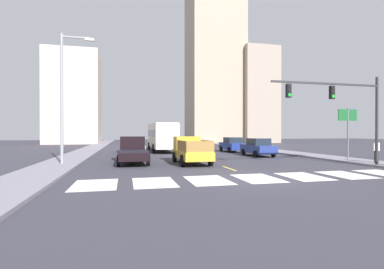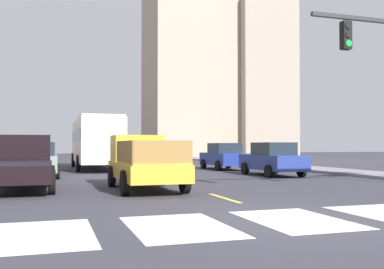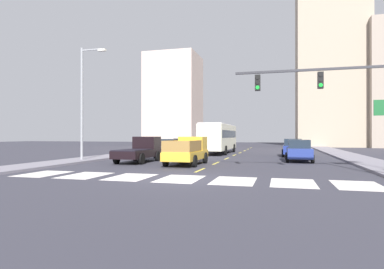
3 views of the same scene
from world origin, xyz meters
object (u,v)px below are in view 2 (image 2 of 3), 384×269
(sedan_mid, at_px, (272,159))
(sedan_near_left, at_px, (33,157))
(sedan_far, at_px, (38,160))
(pickup_stakebed, at_px, (143,163))
(city_bus, at_px, (95,140))
(sedan_near_right, at_px, (224,156))
(pickup_dark, at_px, (23,164))

(sedan_mid, xyz_separation_m, sedan_near_left, (-11.99, 8.28, 0.00))
(sedan_mid, relative_size, sedan_near_left, 1.00)
(sedan_mid, xyz_separation_m, sedan_far, (-11.55, 2.24, 0.00))
(sedan_near_left, bearing_deg, sedan_mid, -34.78)
(pickup_stakebed, bearing_deg, sedan_mid, 31.30)
(city_bus, height_order, sedan_mid, city_bus)
(sedan_near_right, xyz_separation_m, sedan_near_left, (-11.73, 2.21, 0.00))
(pickup_stakebed, relative_size, city_bus, 0.48)
(pickup_stakebed, xyz_separation_m, sedan_near_right, (7.48, 10.71, -0.08))
(pickup_stakebed, bearing_deg, sedan_far, 119.30)
(city_bus, relative_size, sedan_far, 2.45)
(pickup_stakebed, distance_m, sedan_far, 7.87)
(city_bus, relative_size, sedan_near_right, 2.45)
(sedan_far, height_order, sedan_near_left, same)
(pickup_stakebed, bearing_deg, sedan_near_right, 55.41)
(pickup_stakebed, bearing_deg, pickup_dark, 165.92)
(pickup_stakebed, bearing_deg, sedan_near_left, 108.54)
(sedan_near_right, relative_size, sedan_far, 1.00)
(pickup_stakebed, xyz_separation_m, sedan_far, (-3.81, 6.88, -0.08))
(sedan_mid, height_order, sedan_far, same)
(sedan_near_right, relative_size, sedan_mid, 1.00)
(city_bus, distance_m, sedan_far, 8.03)
(sedan_far, bearing_deg, city_bus, 65.06)
(pickup_dark, relative_size, sedan_near_left, 1.18)
(pickup_dark, bearing_deg, sedan_far, 84.89)
(sedan_near_right, distance_m, sedan_near_left, 11.94)
(pickup_dark, distance_m, sedan_near_right, 15.10)
(sedan_far, bearing_deg, pickup_dark, -92.69)
(pickup_dark, xyz_separation_m, sedan_far, (0.32, 5.82, -0.06))
(pickup_stakebed, height_order, sedan_far, pickup_stakebed)
(pickup_dark, bearing_deg, sedan_near_left, 88.63)
(pickup_dark, height_order, city_bus, city_bus)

